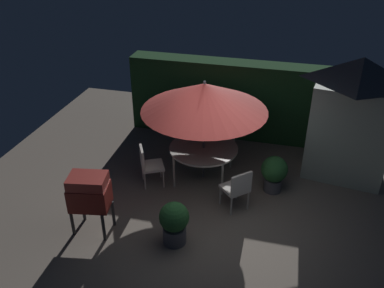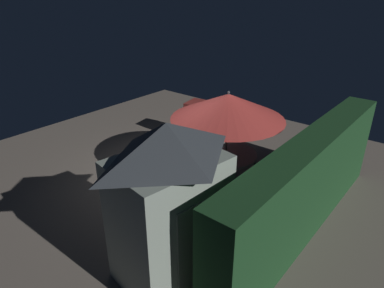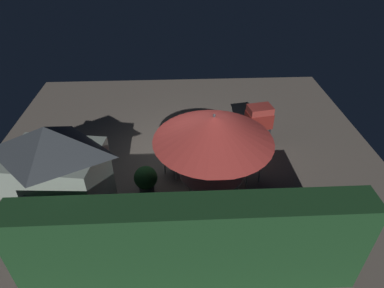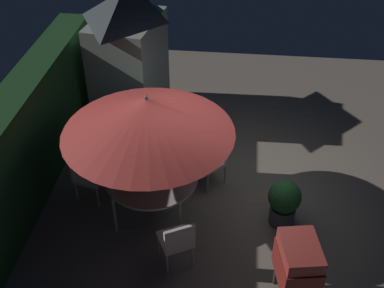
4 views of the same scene
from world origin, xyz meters
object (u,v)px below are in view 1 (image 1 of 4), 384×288
object	(u,v)px
patio_table	(204,149)
potted_plant_by_shed	(274,172)
patio_umbrella	(204,97)
bbq_grill	(89,193)
chair_near_shed	(225,133)
potted_plant_by_grill	(174,222)
chair_far_side	(148,164)
garden_shed	(352,118)
chair_toward_hedge	(237,187)

from	to	relation	value
patio_table	potted_plant_by_shed	distance (m)	1.57
patio_umbrella	bbq_grill	size ratio (longest dim) A/B	2.18
chair_near_shed	potted_plant_by_shed	distance (m)	1.84
chair_near_shed	potted_plant_by_grill	size ratio (longest dim) A/B	1.08
chair_far_side	potted_plant_by_grill	bearing A→B (deg)	-56.59
garden_shed	chair_far_side	bearing A→B (deg)	-159.30
patio_umbrella	chair_far_side	xyz separation A→B (m)	(-1.08, -0.55, -1.42)
chair_far_side	patio_table	bearing A→B (deg)	27.25
garden_shed	bbq_grill	distance (m)	5.62
bbq_grill	chair_toward_hedge	bearing A→B (deg)	27.24
garden_shed	patio_table	size ratio (longest dim) A/B	1.82
patio_table	chair_far_side	bearing A→B (deg)	-152.75
bbq_grill	potted_plant_by_grill	xyz separation A→B (m)	(1.55, 0.07, -0.39)
chair_toward_hedge	potted_plant_by_shed	world-z (taller)	chair_toward_hedge
bbq_grill	chair_toward_hedge	world-z (taller)	bbq_grill
garden_shed	bbq_grill	size ratio (longest dim) A/B	2.26
garden_shed	potted_plant_by_grill	bearing A→B (deg)	-134.03
garden_shed	chair_toward_hedge	world-z (taller)	garden_shed
chair_near_shed	potted_plant_by_grill	world-z (taller)	chair_near_shed
garden_shed	bbq_grill	xyz separation A→B (m)	(-4.59, -3.20, -0.53)
potted_plant_by_grill	garden_shed	bearing A→B (deg)	45.97
bbq_grill	potted_plant_by_shed	distance (m)	3.78
patio_table	chair_far_side	world-z (taller)	chair_far_side
bbq_grill	chair_far_side	distance (m)	1.77
patio_table	chair_toward_hedge	xyz separation A→B (m)	(0.90, -0.94, -0.19)
patio_table	patio_umbrella	distance (m)	1.23
potted_plant_by_shed	bbq_grill	bearing A→B (deg)	-146.17
patio_umbrella	chair_toward_hedge	size ratio (longest dim) A/B	2.91
chair_near_shed	chair_toward_hedge	bearing A→B (deg)	-73.33
garden_shed	patio_umbrella	size ratio (longest dim) A/B	1.03
bbq_grill	potted_plant_by_shed	world-z (taller)	bbq_grill
chair_far_side	bbq_grill	bearing A→B (deg)	-106.84
garden_shed	patio_table	world-z (taller)	garden_shed
patio_umbrella	potted_plant_by_shed	xyz separation A→B (m)	(1.55, -0.12, -1.48)
potted_plant_by_grill	patio_table	bearing A→B (deg)	89.31
chair_far_side	potted_plant_by_shed	xyz separation A→B (m)	(2.62, 0.43, -0.06)
patio_umbrella	chair_toward_hedge	world-z (taller)	patio_umbrella
patio_table	bbq_grill	bearing A→B (deg)	-125.49
potted_plant_by_shed	potted_plant_by_grill	world-z (taller)	potted_plant_by_grill
bbq_grill	chair_near_shed	bearing A→B (deg)	61.71
patio_umbrella	chair_near_shed	bearing A→B (deg)	77.89
chair_near_shed	patio_umbrella	bearing A→B (deg)	-102.11
bbq_grill	potted_plant_by_grill	world-z (taller)	bbq_grill
patio_umbrella	bbq_grill	distance (m)	2.93
patio_umbrella	chair_far_side	size ratio (longest dim) A/B	2.91
chair_near_shed	chair_far_side	size ratio (longest dim) A/B	1.00
chair_near_shed	chair_toward_hedge	distance (m)	2.23
garden_shed	potted_plant_by_grill	size ratio (longest dim) A/B	3.24
chair_far_side	potted_plant_by_grill	world-z (taller)	chair_far_side
chair_toward_hedge	potted_plant_by_shed	xyz separation A→B (m)	(0.65, 0.82, -0.06)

